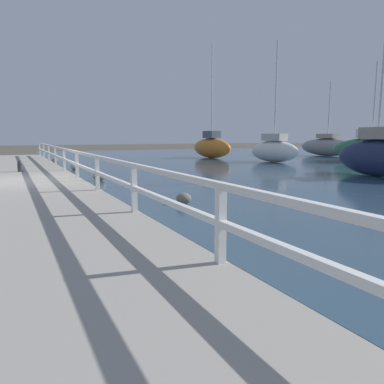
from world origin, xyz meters
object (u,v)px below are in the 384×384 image
at_px(mooring_bollard, 20,166).
at_px(sailboat_navy, 377,156).
at_px(sailboat_white, 274,150).
at_px(sailboat_gray, 327,146).
at_px(sailboat_orange, 212,147).
at_px(sailboat_green, 371,148).

relative_size(mooring_bollard, sailboat_navy, 0.06).
distance_m(mooring_bollard, sailboat_white, 15.34).
height_order(sailboat_gray, sailboat_orange, sailboat_orange).
height_order(sailboat_gray, sailboat_white, sailboat_white).
bearing_deg(sailboat_orange, sailboat_green, -56.61).
bearing_deg(sailboat_navy, sailboat_orange, 98.13).
relative_size(mooring_bollard, sailboat_green, 0.07).
distance_m(sailboat_gray, sailboat_white, 9.75).
bearing_deg(mooring_bollard, sailboat_white, 10.55).
bearing_deg(sailboat_orange, mooring_bollard, -155.04).
bearing_deg(sailboat_green, sailboat_navy, -159.68).
xyz_separation_m(mooring_bollard, sailboat_navy, (13.42, -6.03, 0.40)).
bearing_deg(sailboat_orange, sailboat_white, -83.87).
bearing_deg(sailboat_white, sailboat_orange, 91.52).
bearing_deg(sailboat_green, sailboat_gray, 46.42).
distance_m(sailboat_green, sailboat_orange, 11.11).
xyz_separation_m(mooring_bollard, sailboat_orange, (13.69, 8.63, 0.38)).
bearing_deg(sailboat_white, mooring_bollard, 178.68).
distance_m(sailboat_green, sailboat_white, 6.40).
distance_m(sailboat_gray, sailboat_orange, 10.39).
xyz_separation_m(sailboat_navy, sailboat_orange, (0.27, 14.65, -0.02)).
distance_m(mooring_bollard, sailboat_navy, 14.72).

